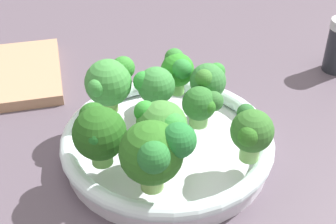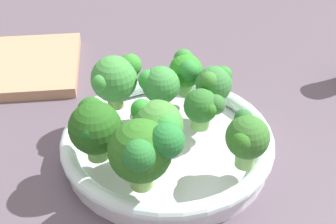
{
  "view_description": "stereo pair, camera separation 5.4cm",
  "coord_description": "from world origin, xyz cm",
  "px_view_note": "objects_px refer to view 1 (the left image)",
  "views": [
    {
      "loc": [
        -28.27,
        -35.04,
        38.09
      ],
      "look_at": [
        -2.23,
        -0.14,
        6.47
      ],
      "focal_mm": 50.79,
      "sensor_mm": 36.0,
      "label": 1
    },
    {
      "loc": [
        -23.77,
        -37.98,
        38.09
      ],
      "look_at": [
        -2.23,
        -0.14,
        6.47
      ],
      "focal_mm": 50.79,
      "sensor_mm": 36.0,
      "label": 2
    }
  ],
  "objects_px": {
    "broccoli_floret_1": "(109,82)",
    "broccoli_floret_7": "(208,82)",
    "broccoli_floret_5": "(177,68)",
    "broccoli_floret_6": "(155,86)",
    "broccoli_floret_8": "(251,132)",
    "broccoli_floret_3": "(155,153)",
    "broccoli_floret_2": "(98,131)",
    "broccoli_floret_4": "(162,126)",
    "bowl": "(168,144)",
    "broccoli_floret_0": "(202,105)"
  },
  "relations": [
    {
      "from": "broccoli_floret_2",
      "to": "broccoli_floret_8",
      "type": "bearing_deg",
      "value": -35.47
    },
    {
      "from": "broccoli_floret_4",
      "to": "broccoli_floret_8",
      "type": "xyz_separation_m",
      "value": [
        0.07,
        -0.06,
        -0.0
      ]
    },
    {
      "from": "broccoli_floret_1",
      "to": "broccoli_floret_2",
      "type": "xyz_separation_m",
      "value": [
        -0.06,
        -0.07,
        -0.0
      ]
    },
    {
      "from": "broccoli_floret_2",
      "to": "broccoli_floret_1",
      "type": "bearing_deg",
      "value": 52.05
    },
    {
      "from": "broccoli_floret_7",
      "to": "broccoli_floret_8",
      "type": "height_order",
      "value": "broccoli_floret_8"
    },
    {
      "from": "broccoli_floret_5",
      "to": "broccoli_floret_1",
      "type": "bearing_deg",
      "value": 168.82
    },
    {
      "from": "broccoli_floret_3",
      "to": "broccoli_floret_8",
      "type": "relative_size",
      "value": 1.32
    },
    {
      "from": "broccoli_floret_1",
      "to": "broccoli_floret_8",
      "type": "relative_size",
      "value": 1.14
    },
    {
      "from": "broccoli_floret_1",
      "to": "broccoli_floret_7",
      "type": "xyz_separation_m",
      "value": [
        0.1,
        -0.06,
        -0.01
      ]
    },
    {
      "from": "broccoli_floret_4",
      "to": "broccoli_floret_7",
      "type": "bearing_deg",
      "value": 22.75
    },
    {
      "from": "broccoli_floret_3",
      "to": "broccoli_floret_5",
      "type": "distance_m",
      "value": 0.18
    },
    {
      "from": "bowl",
      "to": "broccoli_floret_2",
      "type": "height_order",
      "value": "broccoli_floret_2"
    },
    {
      "from": "broccoli_floret_7",
      "to": "broccoli_floret_0",
      "type": "bearing_deg",
      "value": -140.76
    },
    {
      "from": "broccoli_floret_7",
      "to": "broccoli_floret_1",
      "type": "bearing_deg",
      "value": 147.68
    },
    {
      "from": "broccoli_floret_3",
      "to": "broccoli_floret_4",
      "type": "relative_size",
      "value": 1.22
    },
    {
      "from": "broccoli_floret_8",
      "to": "broccoli_floret_7",
      "type": "bearing_deg",
      "value": 74.01
    },
    {
      "from": "broccoli_floret_3",
      "to": "broccoli_floret_8",
      "type": "distance_m",
      "value": 0.11
    },
    {
      "from": "broccoli_floret_2",
      "to": "broccoli_floret_6",
      "type": "relative_size",
      "value": 1.16
    },
    {
      "from": "broccoli_floret_1",
      "to": "broccoli_floret_3",
      "type": "distance_m",
      "value": 0.15
    },
    {
      "from": "broccoli_floret_3",
      "to": "broccoli_floret_8",
      "type": "bearing_deg",
      "value": -12.07
    },
    {
      "from": "broccoli_floret_0",
      "to": "broccoli_floret_4",
      "type": "distance_m",
      "value": 0.07
    },
    {
      "from": "bowl",
      "to": "broccoli_floret_1",
      "type": "xyz_separation_m",
      "value": [
        -0.03,
        0.08,
        0.06
      ]
    },
    {
      "from": "broccoli_floret_2",
      "to": "broccoli_floret_5",
      "type": "bearing_deg",
      "value": 21.11
    },
    {
      "from": "broccoli_floret_5",
      "to": "broccoli_floret_7",
      "type": "distance_m",
      "value": 0.05
    },
    {
      "from": "broccoli_floret_3",
      "to": "broccoli_floret_5",
      "type": "xyz_separation_m",
      "value": [
        0.13,
        0.13,
        -0.01
      ]
    },
    {
      "from": "broccoli_floret_5",
      "to": "broccoli_floret_8",
      "type": "xyz_separation_m",
      "value": [
        -0.02,
        -0.15,
        0.0
      ]
    },
    {
      "from": "broccoli_floret_3",
      "to": "broccoli_floret_7",
      "type": "xyz_separation_m",
      "value": [
        0.14,
        0.08,
        -0.01
      ]
    },
    {
      "from": "broccoli_floret_1",
      "to": "broccoli_floret_4",
      "type": "xyz_separation_m",
      "value": [
        0.0,
        -0.11,
        -0.0
      ]
    },
    {
      "from": "broccoli_floret_4",
      "to": "broccoli_floret_7",
      "type": "height_order",
      "value": "broccoli_floret_4"
    },
    {
      "from": "broccoli_floret_0",
      "to": "broccoli_floret_4",
      "type": "relative_size",
      "value": 0.76
    },
    {
      "from": "bowl",
      "to": "broccoli_floret_5",
      "type": "bearing_deg",
      "value": 45.42
    },
    {
      "from": "broccoli_floret_0",
      "to": "broccoli_floret_1",
      "type": "bearing_deg",
      "value": 127.85
    },
    {
      "from": "broccoli_floret_5",
      "to": "broccoli_floret_6",
      "type": "height_order",
      "value": "broccoli_floret_6"
    },
    {
      "from": "broccoli_floret_0",
      "to": "broccoli_floret_7",
      "type": "bearing_deg",
      "value": 39.24
    },
    {
      "from": "broccoli_floret_5",
      "to": "broccoli_floret_7",
      "type": "bearing_deg",
      "value": -75.64
    },
    {
      "from": "bowl",
      "to": "broccoli_floret_1",
      "type": "relative_size",
      "value": 3.65
    },
    {
      "from": "broccoli_floret_1",
      "to": "broccoli_floret_7",
      "type": "bearing_deg",
      "value": -32.32
    },
    {
      "from": "broccoli_floret_1",
      "to": "broccoli_floret_6",
      "type": "xyz_separation_m",
      "value": [
        0.04,
        -0.03,
        -0.01
      ]
    },
    {
      "from": "broccoli_floret_5",
      "to": "broccoli_floret_8",
      "type": "bearing_deg",
      "value": -96.75
    },
    {
      "from": "broccoli_floret_5",
      "to": "broccoli_floret_4",
      "type": "bearing_deg",
      "value": -135.02
    },
    {
      "from": "broccoli_floret_3",
      "to": "broccoli_floret_1",
      "type": "bearing_deg",
      "value": 76.11
    },
    {
      "from": "broccoli_floret_1",
      "to": "broccoli_floret_5",
      "type": "height_order",
      "value": "broccoli_floret_1"
    },
    {
      "from": "broccoli_floret_6",
      "to": "broccoli_floret_8",
      "type": "xyz_separation_m",
      "value": [
        0.03,
        -0.14,
        0.0
      ]
    },
    {
      "from": "broccoli_floret_4",
      "to": "broccoli_floret_7",
      "type": "xyz_separation_m",
      "value": [
        0.1,
        0.04,
        -0.0
      ]
    },
    {
      "from": "bowl",
      "to": "broccoli_floret_2",
      "type": "bearing_deg",
      "value": 176.86
    },
    {
      "from": "broccoli_floret_2",
      "to": "broccoli_floret_5",
      "type": "relative_size",
      "value": 1.18
    },
    {
      "from": "broccoli_floret_0",
      "to": "broccoli_floret_2",
      "type": "height_order",
      "value": "broccoli_floret_2"
    },
    {
      "from": "broccoli_floret_4",
      "to": "broccoli_floret_3",
      "type": "bearing_deg",
      "value": -133.78
    },
    {
      "from": "broccoli_floret_2",
      "to": "broccoli_floret_3",
      "type": "bearing_deg",
      "value": -72.06
    },
    {
      "from": "broccoli_floret_3",
      "to": "broccoli_floret_7",
      "type": "height_order",
      "value": "broccoli_floret_3"
    }
  ]
}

